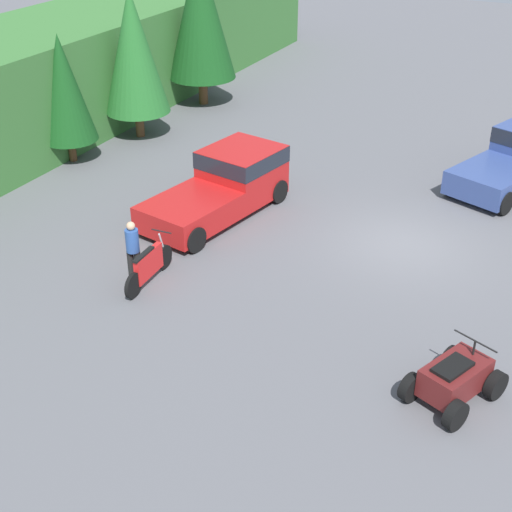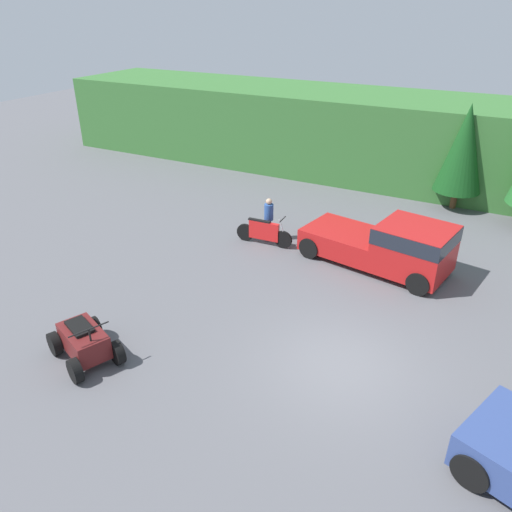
{
  "view_description": "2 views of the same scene",
  "coord_description": "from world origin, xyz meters",
  "px_view_note": "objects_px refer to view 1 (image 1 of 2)",
  "views": [
    {
      "loc": [
        -18.34,
        -4.32,
        10.18
      ],
      "look_at": [
        -3.98,
        2.83,
        0.95
      ],
      "focal_mm": 50.0,
      "sensor_mm": 36.0,
      "label": 1
    },
    {
      "loc": [
        2.82,
        -10.11,
        8.54
      ],
      "look_at": [
        -3.98,
        2.83,
        0.95
      ],
      "focal_mm": 35.0,
      "sensor_mm": 36.0,
      "label": 2
    }
  ],
  "objects_px": {
    "pickup_truck_red": "(226,182)",
    "quad_atv": "(454,380)",
    "dirt_bike": "(149,266)",
    "rider_person": "(133,248)"
  },
  "relations": [
    {
      "from": "dirt_bike",
      "to": "quad_atv",
      "type": "distance_m",
      "value": 8.42
    },
    {
      "from": "dirt_bike",
      "to": "rider_person",
      "type": "distance_m",
      "value": 0.63
    },
    {
      "from": "pickup_truck_red",
      "to": "dirt_bike",
      "type": "xyz_separation_m",
      "value": [
        -4.78,
        -0.25,
        -0.47
      ]
    },
    {
      "from": "pickup_truck_red",
      "to": "rider_person",
      "type": "height_order",
      "value": "pickup_truck_red"
    },
    {
      "from": "pickup_truck_red",
      "to": "rider_person",
      "type": "xyz_separation_m",
      "value": [
        -4.81,
        0.19,
        -0.03
      ]
    },
    {
      "from": "pickup_truck_red",
      "to": "quad_atv",
      "type": "relative_size",
      "value": 2.26
    },
    {
      "from": "pickup_truck_red",
      "to": "quad_atv",
      "type": "xyz_separation_m",
      "value": [
        -5.83,
        -8.61,
        -0.46
      ]
    },
    {
      "from": "dirt_bike",
      "to": "quad_atv",
      "type": "height_order",
      "value": "quad_atv"
    },
    {
      "from": "dirt_bike",
      "to": "rider_person",
      "type": "height_order",
      "value": "rider_person"
    },
    {
      "from": "pickup_truck_red",
      "to": "dirt_bike",
      "type": "distance_m",
      "value": 4.81
    }
  ]
}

